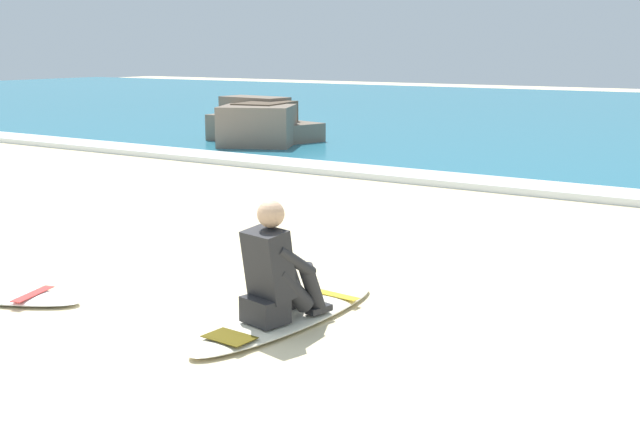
# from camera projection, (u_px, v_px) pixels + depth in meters

# --- Properties ---
(ground_plane) EXTENTS (80.00, 80.00, 0.00)m
(ground_plane) POSITION_uv_depth(u_px,v_px,m) (183.00, 306.00, 6.76)
(ground_plane) COLOR beige
(breaking_foam) EXTENTS (80.00, 0.90, 0.11)m
(breaking_foam) POSITION_uv_depth(u_px,v_px,m) (490.00, 184.00, 12.50)
(breaking_foam) COLOR white
(breaking_foam) RESTS_ON ground
(surfboard_main) EXTENTS (0.68, 2.19, 0.08)m
(surfboard_main) POSITION_uv_depth(u_px,v_px,m) (289.00, 317.00, 6.38)
(surfboard_main) COLOR #EFE5C6
(surfboard_main) RESTS_ON ground
(surfer_seated) EXTENTS (0.48, 0.75, 0.95)m
(surfer_seated) POSITION_uv_depth(u_px,v_px,m) (276.00, 274.00, 6.15)
(surfer_seated) COLOR #232326
(surfer_seated) RESTS_ON surfboard_main
(rock_outcrop_distant) EXTENTS (2.77, 2.59, 1.03)m
(rock_outcrop_distant) POSITION_uv_depth(u_px,v_px,m) (260.00, 126.00, 17.60)
(rock_outcrop_distant) COLOR #756656
(rock_outcrop_distant) RESTS_ON ground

